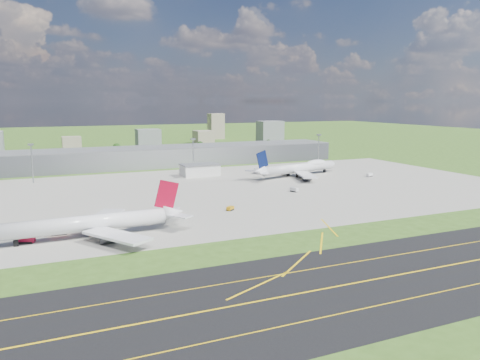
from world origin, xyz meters
name	(u,v)px	position (x,y,z in m)	size (l,w,h in m)	color
ground	(168,168)	(0.00, 150.00, 0.00)	(1400.00, 1400.00, 0.00)	#35561A
taxiway	(391,276)	(0.00, -110.00, 0.03)	(1400.00, 60.00, 0.06)	black
apron	(232,190)	(10.00, 40.00, 0.04)	(360.00, 190.00, 0.08)	gray
terminal	(163,156)	(0.00, 165.00, 7.50)	(300.00, 42.00, 15.00)	slate
ops_building	(200,170)	(10.00, 100.00, 4.00)	(26.00, 16.00, 8.00)	silver
mast_west	(32,156)	(-100.00, 115.00, 17.71)	(3.50, 2.00, 25.90)	gray
mast_center	(193,149)	(10.00, 115.00, 17.71)	(3.50, 2.00, 25.90)	gray
mast_east	(319,144)	(120.00, 115.00, 17.71)	(3.50, 2.00, 25.90)	gray
airliner_red_twin	(93,224)	(-78.37, -30.15, 5.61)	(76.73, 59.87, 21.08)	silver
airliner_blue_quad	(299,168)	(74.88, 70.39, 5.73)	(78.22, 60.41, 20.63)	silver
fire_truck	(59,231)	(-90.83, -20.77, 1.59)	(7.08, 2.84, 3.17)	red
crash_tender	(26,239)	(-102.77, -27.68, 1.66)	(6.94, 4.75, 3.33)	#A80C2B
tug_yellow	(230,209)	(-11.60, -9.46, 1.01)	(4.58, 4.25, 1.95)	#C68A0B
van_white_near	(294,190)	(41.23, 19.52, 1.29)	(3.83, 5.47, 2.55)	silver
van_white_far	(370,175)	(119.12, 47.36, 1.28)	(5.37, 3.57, 2.54)	white
bldg_cw	(72,143)	(-60.00, 340.00, 7.00)	(20.00, 18.00, 14.00)	gray
bldg_c	(148,139)	(20.00, 310.00, 11.00)	(26.00, 20.00, 22.00)	slate
bldg_ce	(203,137)	(100.00, 350.00, 8.00)	(22.00, 24.00, 16.00)	gray
bldg_e	(270,132)	(180.00, 320.00, 14.00)	(30.00, 22.00, 28.00)	slate
bldg_tall_e	(216,126)	(140.00, 410.00, 18.00)	(20.00, 18.00, 36.00)	gray
tree_w	(21,153)	(-110.00, 265.00, 4.86)	(6.75, 6.75, 8.25)	#382314
tree_c	(117,147)	(-20.00, 280.00, 5.84)	(8.10, 8.10, 9.90)	#382314
tree_e	(200,145)	(70.00, 275.00, 5.51)	(7.65, 7.65, 9.35)	#382314
tree_far_e	(268,142)	(160.00, 285.00, 4.53)	(6.30, 6.30, 7.70)	#382314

